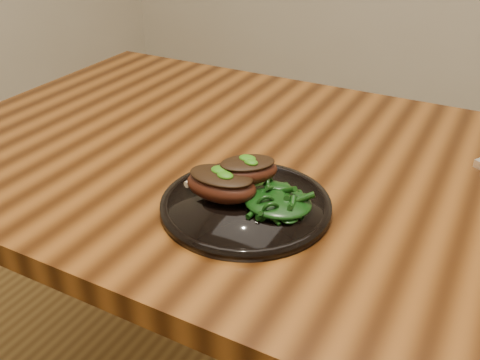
# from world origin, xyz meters

# --- Properties ---
(desk) EXTENTS (1.60, 0.80, 0.75)m
(desk) POSITION_xyz_m (0.00, 0.00, 0.67)
(desk) COLOR black
(desk) RESTS_ON ground
(plate) EXTENTS (0.25, 0.25, 0.02)m
(plate) POSITION_xyz_m (-0.13, -0.17, 0.76)
(plate) COLOR black
(plate) RESTS_ON desk
(lamb_chop_front) EXTENTS (0.12, 0.08, 0.05)m
(lamb_chop_front) POSITION_xyz_m (-0.16, -0.17, 0.79)
(lamb_chop_front) COLOR #3B150B
(lamb_chop_front) RESTS_ON plate
(lamb_chop_back) EXTENTS (0.11, 0.10, 0.04)m
(lamb_chop_back) POSITION_xyz_m (-0.14, -0.14, 0.80)
(lamb_chop_back) COLOR #3B150B
(lamb_chop_back) RESTS_ON plate
(herb_smear) EXTENTS (0.07, 0.05, 0.00)m
(herb_smear) POSITION_xyz_m (-0.16, -0.11, 0.77)
(herb_smear) COLOR #194F08
(herb_smear) RESTS_ON plate
(greens_heap) EXTENTS (0.10, 0.09, 0.04)m
(greens_heap) POSITION_xyz_m (-0.08, -0.16, 0.78)
(greens_heap) COLOR black
(greens_heap) RESTS_ON plate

